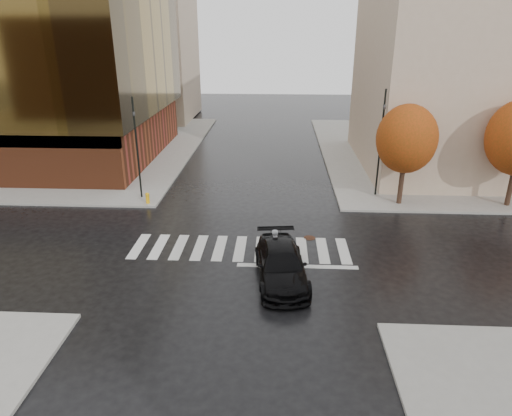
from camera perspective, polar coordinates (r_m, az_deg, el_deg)
The scene contains 13 objects.
ground at distance 24.07m, azimuth -2.10°, elevation -5.61°, with size 120.00×120.00×0.00m, color black.
sidewalk_nw at distance 49.35m, azimuth -25.09°, elevation 6.88°, with size 30.00×30.00×0.15m, color gray.
sidewalk_ne at distance 47.65m, azimuth 26.54°, elevation 6.16°, with size 30.00×30.00×0.15m, color gray.
crosswalk at distance 24.51m, azimuth -2.00°, elevation -5.07°, with size 12.00×3.00×0.01m, color silver.
building_ne_tan at distance 41.16m, azimuth 25.56°, elevation 17.14°, with size 16.00×16.00×18.00m, color tan.
building_nw_far at distance 60.99m, azimuth -15.16°, elevation 20.25°, with size 14.00×12.00×20.00m, color tan.
tree_ne_a at distance 30.50m, azimuth 18.32°, elevation 8.18°, with size 3.80×3.80×6.50m.
sedan at distance 21.33m, azimuth 3.15°, elevation -7.05°, with size 2.22×5.47×1.59m, color black.
cyclist at distance 22.81m, azimuth 2.62°, elevation -5.49°, with size 1.64×0.65×1.84m.
traffic_light_nw at distance 31.23m, azimuth -14.72°, elevation 7.90°, with size 0.20×0.18×6.76m.
traffic_light_ne at distance 31.77m, azimuth 15.37°, elevation 8.60°, with size 0.20×0.22×7.19m.
fire_hydrant at distance 30.92m, azimuth -13.41°, elevation 1.30°, with size 0.26×0.26×0.74m.
manhole at distance 25.84m, azimuth 6.71°, elevation -3.72°, with size 0.65×0.65×0.01m, color #402417.
Camera 1 is at (1.97, -21.27, 11.08)m, focal length 32.00 mm.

